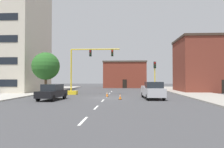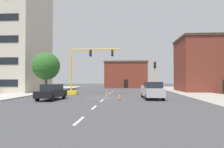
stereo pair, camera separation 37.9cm
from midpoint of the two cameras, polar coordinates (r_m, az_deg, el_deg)
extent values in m
plane|color=#424244|center=(25.82, -2.26, -6.50)|extent=(160.00, 160.00, 0.00)
cube|color=#B2ADA3|center=(37.14, -21.89, -4.73)|extent=(6.00, 56.00, 0.14)
cube|color=#9E998E|center=(35.37, 21.04, -4.91)|extent=(6.00, 56.00, 0.14)
cube|color=silver|center=(12.07, -8.69, -12.37)|extent=(0.16, 2.40, 0.01)
cube|color=silver|center=(17.43, -4.93, -8.97)|extent=(0.16, 2.40, 0.01)
cube|color=silver|center=(22.85, -2.98, -7.16)|extent=(0.16, 2.40, 0.01)
cube|color=silver|center=(28.30, -1.78, -6.04)|extent=(0.16, 2.40, 0.01)
cube|color=silver|center=(33.77, -0.98, -5.28)|extent=(0.16, 2.40, 0.01)
cube|color=silver|center=(39.24, -0.40, -4.73)|extent=(0.16, 2.40, 0.01)
cube|color=beige|center=(43.57, -26.60, 9.17)|extent=(12.29, 11.95, 20.34)
cube|color=brown|center=(57.37, 3.23, -0.37)|extent=(11.10, 7.24, 6.62)
cube|color=#4C4238|center=(57.54, 3.23, 3.13)|extent=(11.40, 7.54, 0.40)
cube|color=black|center=(53.73, 3.24, -2.65)|extent=(1.10, 0.06, 2.20)
cube|color=brown|center=(42.46, 25.37, 1.97)|extent=(12.48, 8.95, 9.36)
cube|color=#3D2D23|center=(43.00, 25.30, 8.47)|extent=(12.78, 9.25, 0.40)
cube|color=yellow|center=(32.34, -11.32, -4.95)|extent=(1.80, 1.20, 0.55)
cylinder|color=yellow|center=(32.31, -11.29, 1.04)|extent=(0.20, 0.20, 6.20)
cylinder|color=yellow|center=(31.88, -4.88, 6.64)|extent=(7.27, 0.16, 0.16)
cube|color=black|center=(31.91, -6.18, 5.60)|extent=(0.32, 0.36, 0.95)
sphere|color=red|center=(31.76, -6.23, 6.13)|extent=(0.20, 0.20, 0.20)
sphere|color=#38280A|center=(31.73, -6.23, 5.63)|extent=(0.20, 0.20, 0.20)
sphere|color=black|center=(31.69, -6.23, 5.13)|extent=(0.20, 0.20, 0.20)
cube|color=black|center=(31.55, -0.27, 5.67)|extent=(0.32, 0.36, 0.95)
sphere|color=red|center=(31.40, -0.29, 6.21)|extent=(0.20, 0.20, 0.20)
sphere|color=#38280A|center=(31.36, -0.29, 5.70)|extent=(0.20, 0.20, 0.20)
sphere|color=black|center=(31.33, -0.29, 5.20)|extent=(0.20, 0.20, 0.20)
cylinder|color=yellow|center=(30.76, 11.14, -1.17)|extent=(0.14, 0.14, 4.80)
cube|color=black|center=(30.83, 11.12, 2.41)|extent=(0.32, 0.36, 0.95)
sphere|color=red|center=(30.66, 11.17, 2.94)|extent=(0.20, 0.20, 0.20)
sphere|color=#38280A|center=(30.64, 11.17, 2.42)|extent=(0.20, 0.20, 0.20)
sphere|color=black|center=(30.63, 11.17, 1.90)|extent=(0.20, 0.20, 0.20)
cylinder|color=brown|center=(32.41, -17.78, -3.00)|extent=(0.36, 0.36, 2.70)
sphere|color=#286023|center=(32.45, -17.75, 2.06)|extent=(4.03, 4.03, 4.03)
cube|color=#BCBCC1|center=(25.21, 10.42, -4.74)|extent=(2.25, 5.49, 0.95)
cube|color=#1E2328|center=(24.29, 10.78, -2.92)|extent=(1.92, 1.89, 0.70)
cube|color=#BCBCC1|center=(26.35, 9.96, -3.39)|extent=(2.13, 2.90, 0.16)
cylinder|color=black|center=(23.62, 13.36, -6.11)|extent=(0.25, 0.69, 0.68)
cylinder|color=black|center=(23.29, 9.02, -6.20)|extent=(0.25, 0.69, 0.68)
cylinder|color=black|center=(27.21, 11.62, -5.49)|extent=(0.25, 0.69, 0.68)
cylinder|color=black|center=(26.92, 7.85, -5.55)|extent=(0.25, 0.69, 0.68)
cube|color=black|center=(24.32, -16.29, -5.13)|extent=(2.32, 4.67, 0.70)
cube|color=#1E2328|center=(24.37, -16.18, -3.48)|extent=(1.94, 2.47, 0.70)
cylinder|color=black|center=(26.07, -16.48, -5.64)|extent=(0.29, 0.70, 0.68)
cylinder|color=black|center=(25.40, -13.11, -5.78)|extent=(0.29, 0.70, 0.68)
cylinder|color=black|center=(23.36, -19.77, -6.12)|extent=(0.29, 0.70, 0.68)
cylinder|color=black|center=(22.61, -16.09, -6.31)|extent=(0.29, 0.70, 0.68)
cube|color=black|center=(23.87, 1.76, -6.87)|extent=(0.36, 0.36, 0.04)
cone|color=orange|center=(23.84, 1.76, -6.10)|extent=(0.28, 0.28, 0.61)
cylinder|color=white|center=(23.84, 1.76, -5.92)|extent=(0.19, 0.19, 0.08)
cube|color=black|center=(27.69, -1.74, -6.11)|extent=(0.36, 0.36, 0.04)
cone|color=orange|center=(27.67, -1.73, -5.39)|extent=(0.28, 0.28, 0.66)
cylinder|color=white|center=(27.66, -1.73, -5.22)|extent=(0.19, 0.19, 0.08)
camera|label=1|loc=(0.19, -90.36, 0.01)|focal=33.91mm
camera|label=2|loc=(0.19, 89.64, -0.01)|focal=33.91mm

